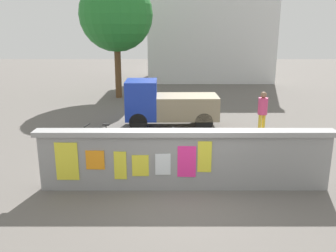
% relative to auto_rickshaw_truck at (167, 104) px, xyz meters
% --- Properties ---
extents(ground, '(60.00, 60.00, 0.00)m').
position_rel_auto_rickshaw_truck_xyz_m(ground, '(0.45, 2.26, -0.90)').
color(ground, '#605B56').
extents(poster_wall, '(7.14, 0.42, 1.48)m').
position_rel_auto_rickshaw_truck_xyz_m(poster_wall, '(0.44, -5.74, -0.14)').
color(poster_wall, gray).
rests_on(poster_wall, ground).
extents(auto_rickshaw_truck, '(3.62, 1.56, 1.85)m').
position_rel_auto_rickshaw_truck_xyz_m(auto_rickshaw_truck, '(0.00, 0.00, 0.00)').
color(auto_rickshaw_truck, black).
rests_on(auto_rickshaw_truck, ground).
extents(motorcycle, '(1.90, 0.56, 0.87)m').
position_rel_auto_rickshaw_truck_xyz_m(motorcycle, '(0.81, -3.44, -0.44)').
color(motorcycle, black).
rests_on(motorcycle, ground).
extents(bicycle_near, '(1.69, 0.48, 0.95)m').
position_rel_auto_rickshaw_truck_xyz_m(bicycle_near, '(-2.02, -3.16, -0.54)').
color(bicycle_near, black).
rests_on(bicycle_near, ground).
extents(bicycle_far, '(1.71, 0.44, 0.95)m').
position_rel_auto_rickshaw_truck_xyz_m(bicycle_far, '(2.45, -4.70, -0.54)').
color(bicycle_far, black).
rests_on(bicycle_far, ground).
extents(person_walking, '(0.46, 0.46, 1.62)m').
position_rel_auto_rickshaw_truck_xyz_m(person_walking, '(3.46, -1.27, 0.09)').
color(person_walking, yellow).
rests_on(person_walking, ground).
extents(tree_roadside, '(3.95, 3.95, 6.49)m').
position_rel_auto_rickshaw_truck_xyz_m(tree_roadside, '(-2.74, 6.19, 3.60)').
color(tree_roadside, brown).
rests_on(tree_roadside, ground).
extents(building_background, '(9.22, 5.97, 8.20)m').
position_rel_auto_rickshaw_truck_xyz_m(building_background, '(3.11, 14.00, 3.22)').
color(building_background, silver).
rests_on(building_background, ground).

